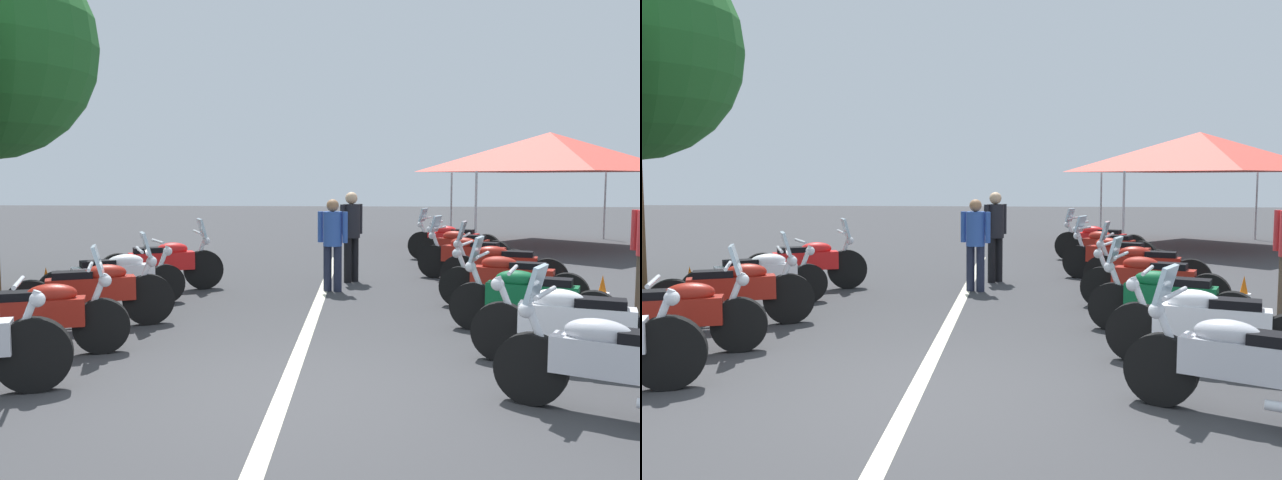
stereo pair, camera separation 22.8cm
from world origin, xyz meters
The scene contains 19 objects.
ground_plane centered at (0.00, 0.00, 0.00)m, with size 80.00×80.00×0.00m, color #38383A.
lane_centre_stripe centered at (3.27, 0.00, 0.00)m, with size 14.31×0.16×0.01m, color beige.
motorcycle_left_row_1 centered at (1.13, 2.77, 0.46)m, with size 0.90×1.89×1.19m.
motorcycle_left_row_2 centered at (2.52, 2.74, 0.47)m, with size 1.06×1.94×1.22m.
motorcycle_left_row_3 centered at (3.90, 2.99, 0.45)m, with size 1.27×1.88×0.98m.
motorcycle_left_row_4 centered at (5.35, 2.70, 0.48)m, with size 1.05×1.96×1.23m.
motorcycle_right_row_0 centered at (-0.33, -2.72, 0.46)m, with size 1.10×1.84×1.20m.
motorcycle_right_row_1 centered at (1.11, -2.82, 0.45)m, with size 0.94×2.02×0.99m.
motorcycle_right_row_2 centered at (2.55, -2.72, 0.46)m, with size 0.99×1.92×1.19m.
motorcycle_right_row_3 centered at (4.04, -2.81, 0.45)m, with size 1.01×2.02×0.98m.
motorcycle_right_row_4 centered at (5.34, -2.94, 0.47)m, with size 0.89×1.99×1.21m.
motorcycle_right_row_5 centered at (6.92, -2.71, 0.47)m, with size 1.12×2.00×1.21m.
motorcycle_right_row_6 centered at (8.32, -2.73, 0.46)m, with size 1.11×1.87×1.01m.
motorcycle_right_row_7 centered at (9.82, -2.71, 0.48)m, with size 1.07×2.04×1.22m.
traffic_cone_0 centered at (3.78, 3.98, 0.29)m, with size 0.36×0.36×0.61m.
traffic_cone_1 centered at (3.51, -3.93, 0.29)m, with size 0.36×0.36×0.61m.
bystander_0 centered at (5.56, -0.17, 0.91)m, with size 0.32×0.51×1.57m.
bystander_1 centered at (6.60, -0.46, 0.98)m, with size 0.40×0.41×1.67m.
event_tent centered at (13.54, -5.85, 2.65)m, with size 5.33×5.33×3.20m.
Camera 1 is at (-5.66, -0.72, 1.92)m, focal length 37.44 mm.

